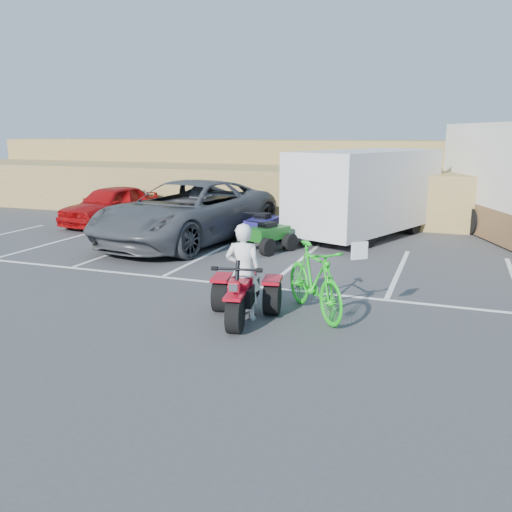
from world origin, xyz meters
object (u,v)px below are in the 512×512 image
(quad_atv_blue, at_px, (263,242))
(quad_atv_green, at_px, (268,251))
(green_dirt_bike, at_px, (314,280))
(rider, at_px, (243,272))
(red_car, at_px, (111,205))
(cargo_trailer, at_px, (366,191))
(red_trike_atv, at_px, (242,321))
(grey_pickup, at_px, (187,212))

(quad_atv_blue, relative_size, quad_atv_green, 1.08)
(green_dirt_bike, bearing_deg, rider, 170.15)
(green_dirt_bike, height_order, red_car, red_car)
(green_dirt_bike, height_order, cargo_trailer, cargo_trailer)
(red_trike_atv, distance_m, grey_pickup, 7.83)
(red_car, relative_size, quad_atv_green, 2.93)
(quad_atv_green, bearing_deg, rider, -52.13)
(grey_pickup, height_order, cargo_trailer, cargo_trailer)
(quad_atv_green, bearing_deg, cargo_trailer, 78.69)
(red_trike_atv, bearing_deg, cargo_trailer, 74.75)
(red_trike_atv, height_order, rider, rider)
(green_dirt_bike, bearing_deg, red_trike_atv, 175.83)
(cargo_trailer, bearing_deg, green_dirt_bike, -65.84)
(rider, height_order, green_dirt_bike, rider)
(quad_atv_blue, bearing_deg, green_dirt_bike, -59.67)
(rider, distance_m, cargo_trailer, 9.28)
(rider, height_order, quad_atv_blue, rider)
(red_trike_atv, height_order, red_car, red_car)
(rider, bearing_deg, red_trike_atv, 90.00)
(red_car, bearing_deg, green_dirt_bike, -30.61)
(red_trike_atv, relative_size, quad_atv_green, 1.19)
(rider, bearing_deg, green_dirt_bike, -160.91)
(quad_atv_blue, bearing_deg, red_car, 171.61)
(grey_pickup, bearing_deg, green_dirt_bike, -35.75)
(quad_atv_green, bearing_deg, quad_atv_blue, 138.88)
(red_trike_atv, relative_size, grey_pickup, 0.25)
(quad_atv_blue, bearing_deg, quad_atv_green, -61.43)
(cargo_trailer, xyz_separation_m, quad_atv_green, (-2.33, -3.39, -1.56))
(red_car, height_order, quad_atv_green, red_car)
(red_car, distance_m, quad_atv_green, 7.69)
(quad_atv_green, bearing_deg, red_trike_atv, -52.23)
(quad_atv_green, bearing_deg, green_dirt_bike, -38.96)
(quad_atv_blue, bearing_deg, rider, -70.48)
(rider, bearing_deg, quad_atv_green, -85.87)
(rider, height_order, red_car, rider)
(red_trike_atv, distance_m, green_dirt_bike, 1.59)
(red_trike_atv, bearing_deg, green_dirt_bike, 24.78)
(red_car, xyz_separation_m, quad_atv_green, (7.23, -2.51, -0.75))
(grey_pickup, relative_size, quad_atv_blue, 4.36)
(red_trike_atv, xyz_separation_m, cargo_trailer, (0.77, 9.37, 1.56))
(cargo_trailer, bearing_deg, rider, -73.44)
(grey_pickup, distance_m, red_car, 4.85)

